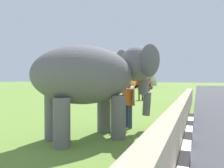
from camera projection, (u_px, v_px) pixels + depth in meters
barrier_parapet at (169, 141)px, 4.46m from camera, size 28.00×0.36×1.00m
elephant at (97, 76)px, 6.63m from camera, size 3.92×3.71×2.84m
person_handler at (128, 102)px, 7.96m from camera, size 0.42×0.61×1.66m
bus_white at (103, 76)px, 26.13m from camera, size 8.65×2.90×3.50m
bus_orange at (127, 77)px, 38.60m from camera, size 8.37×3.86×3.50m
bus_red at (143, 77)px, 48.71m from camera, size 8.16×3.06×3.50m
cow_near at (129, 89)px, 18.77m from camera, size 1.92×0.78×1.23m
cow_mid at (145, 89)px, 18.57m from camera, size 1.88×1.21×1.23m
hill_east at (109, 85)px, 61.99m from camera, size 32.59×26.07×18.14m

